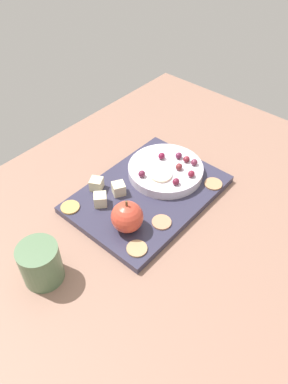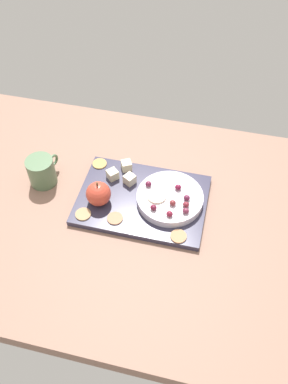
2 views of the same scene
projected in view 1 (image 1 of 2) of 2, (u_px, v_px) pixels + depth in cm
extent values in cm
cube|color=#8D6655|center=(147.00, 223.00, 83.66)|extent=(113.69, 80.00, 4.59)
cube|color=#323046|center=(148.00, 194.00, 85.88)|extent=(35.35, 24.89, 1.74)
cylinder|color=silver|center=(166.00, 170.00, 88.93)|extent=(18.22, 18.22, 2.30)
sphere|color=#C6412F|center=(126.00, 216.00, 75.18)|extent=(6.77, 6.77, 6.77)
cylinder|color=brown|center=(125.00, 203.00, 72.39)|extent=(0.50, 0.50, 1.20)
cube|color=beige|center=(118.00, 189.00, 83.80)|extent=(3.82, 3.82, 2.80)
cube|color=beige|center=(97.00, 184.00, 85.03)|extent=(3.79, 3.79, 2.80)
cube|color=beige|center=(100.00, 200.00, 81.39)|extent=(3.96, 3.96, 2.80)
cylinder|color=tan|center=(213.00, 184.00, 86.81)|extent=(4.23, 4.23, 0.40)
cylinder|color=tan|center=(162.00, 222.00, 78.22)|extent=(4.23, 4.23, 0.40)
cylinder|color=tan|center=(70.00, 207.00, 81.38)|extent=(4.23, 4.23, 0.40)
cylinder|color=tan|center=(137.00, 249.00, 73.24)|extent=(4.23, 4.23, 0.40)
ellipsoid|color=maroon|center=(176.00, 182.00, 83.10)|extent=(1.73, 1.56, 1.60)
ellipsoid|color=maroon|center=(142.00, 174.00, 85.01)|extent=(1.73, 1.56, 1.60)
ellipsoid|color=maroon|center=(186.00, 159.00, 88.94)|extent=(1.73, 1.56, 1.48)
ellipsoid|color=maroon|center=(195.00, 163.00, 87.97)|extent=(1.73, 1.56, 1.53)
ellipsoid|color=maroon|center=(162.00, 156.00, 89.72)|extent=(1.73, 1.56, 1.61)
ellipsoid|color=#5F1F3A|center=(179.00, 156.00, 89.87)|extent=(1.73, 1.56, 1.55)
ellipsoid|color=maroon|center=(179.00, 167.00, 86.83)|extent=(1.73, 1.56, 1.59)
ellipsoid|color=maroon|center=(191.00, 174.00, 85.04)|extent=(1.73, 1.56, 1.55)
cylinder|color=beige|center=(161.00, 175.00, 85.47)|extent=(5.15, 5.15, 0.60)
cylinder|color=#557350|center=(41.00, 263.00, 67.92)|extent=(7.74, 7.74, 8.51)
torus|color=#557350|center=(32.00, 245.00, 71.04)|extent=(2.01, 4.05, 4.00)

